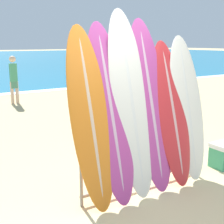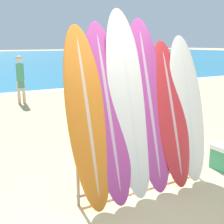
% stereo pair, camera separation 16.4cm
% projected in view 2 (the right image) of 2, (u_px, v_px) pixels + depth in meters
% --- Properties ---
extents(ground_plane, '(160.00, 160.00, 0.00)m').
position_uv_depth(ground_plane, '(148.00, 208.00, 3.85)').
color(ground_plane, tan).
extents(surfboard_rack, '(1.95, 0.04, 0.92)m').
position_uv_depth(surfboard_rack, '(141.00, 155.00, 4.28)').
color(surfboard_rack, gray).
rests_on(surfboard_rack, ground_plane).
extents(surfboard_slot_0, '(0.53, 0.70, 2.23)m').
position_uv_depth(surfboard_slot_0, '(87.00, 117.00, 3.77)').
color(surfboard_slot_0, orange).
rests_on(surfboard_slot_0, ground_plane).
extents(surfboard_slot_1, '(0.55, 0.75, 2.28)m').
position_uv_depth(surfboard_slot_1, '(108.00, 112.00, 3.93)').
color(surfboard_slot_1, '#B23D8E').
rests_on(surfboard_slot_1, ground_plane).
extents(surfboard_slot_2, '(0.59, 0.72, 2.45)m').
position_uv_depth(surfboard_slot_2, '(129.00, 103.00, 4.08)').
color(surfboard_slot_2, silver).
rests_on(surfboard_slot_2, ground_plane).
extents(surfboard_slot_3, '(0.59, 0.70, 2.34)m').
position_uv_depth(surfboard_slot_3, '(149.00, 105.00, 4.24)').
color(surfboard_slot_3, '#B23D8E').
rests_on(surfboard_slot_3, ground_plane).
extents(surfboard_slot_4, '(0.55, 0.68, 2.04)m').
position_uv_depth(surfboard_slot_4, '(171.00, 113.00, 4.41)').
color(surfboard_slot_4, red).
rests_on(surfboard_slot_4, ground_plane).
extents(surfboard_slot_5, '(0.59, 0.58, 2.11)m').
position_uv_depth(surfboard_slot_5, '(187.00, 108.00, 4.57)').
color(surfboard_slot_5, silver).
rests_on(surfboard_slot_5, ground_plane).
extents(person_near_water, '(0.27, 0.21, 1.57)m').
position_uv_depth(person_near_water, '(20.00, 78.00, 10.25)').
color(person_near_water, beige).
rests_on(person_near_water, ground_plane).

